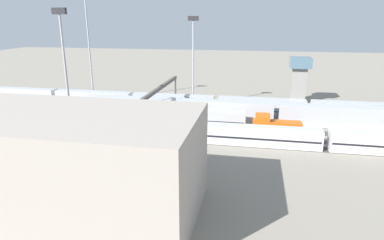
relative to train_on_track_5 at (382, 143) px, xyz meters
The scene contains 19 objects.
ground_plane 33.62m from the train_on_track_5, 21.87° to the right, with size 400.00×400.00×0.00m, color gray.
track_bed_0 39.98m from the train_on_track_5, 38.76° to the right, with size 140.00×2.80×0.12m, color #3D3833.
track_bed_1 37.06m from the train_on_track_5, 32.71° to the right, with size 140.00×2.80×0.12m, color #4C443D.
track_bed_2 34.62m from the train_on_track_5, 25.72° to the right, with size 140.00×2.80×0.12m, color #4C443D.
track_bed_3 32.77m from the train_on_track_5, 17.80° to the right, with size 140.00×2.80×0.12m, color #3D3833.
track_bed_4 31.60m from the train_on_track_5, ahead, with size 140.00×2.80×0.12m, color #3D3833.
track_bed_5 31.20m from the train_on_track_5, ahead, with size 140.00×2.80×0.12m, color #3D3833.
train_on_track_5 is the anchor object (origin of this frame).
train_on_track_2 23.77m from the train_on_track_5, 39.14° to the right, with size 95.60×3.00×5.00m.
train_on_track_4 19.68m from the train_on_track_5, 14.72° to the right, with size 10.00×3.00×5.00m.
train_on_track_1 27.45m from the train_on_track_5, 46.78° to the right, with size 90.60×3.06×4.40m.
train_on_track_0 43.83m from the train_on_track_5, 34.78° to the right, with size 139.00×3.06×4.40m.
train_on_track_3 49.96m from the train_on_track_5, 11.55° to the right, with size 47.20×3.06×3.80m.
light_mast_0 51.05m from the train_on_track_5, 33.84° to the right, with size 2.80×0.70×24.92m.
light_mast_1 62.50m from the train_on_track_5, ahead, with size 2.80×0.70×26.16m.
light_mast_2 78.66m from the train_on_track_5, 20.99° to the right, with size 2.80×0.70×32.72m.
signal_gantry 47.88m from the train_on_track_5, 15.24° to the right, with size 0.70×30.00×8.80m.
maintenance_shed 56.24m from the train_on_track_5, 30.11° to the left, with size 37.19×17.75×13.12m, color #9E9389.
control_tower 41.16m from the train_on_track_5, 74.40° to the right, with size 6.00×6.00×13.43m.
Camera 1 is at (-7.51, 75.75, 24.00)m, focal length 31.13 mm.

